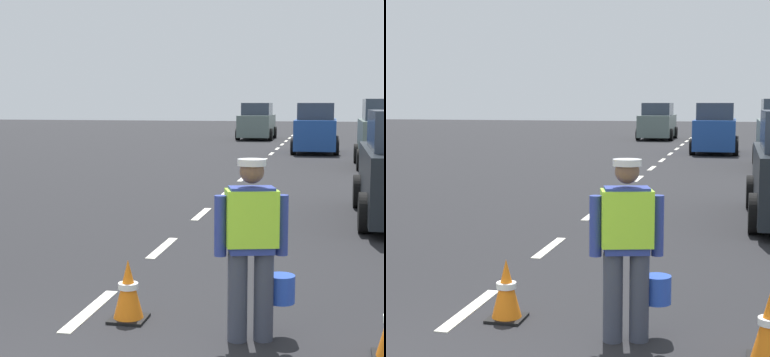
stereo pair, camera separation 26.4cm
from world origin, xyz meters
The scene contains 7 objects.
ground_plane centered at (0.00, 21.00, 0.00)m, with size 96.00×96.00×0.00m, color black.
lane_center_line centered at (0.00, 25.20, 0.00)m, with size 0.14×46.40×0.01m.
road_worker centered at (1.76, 2.22, 0.93)m, with size 0.72×0.51×1.67m.
traffic_cone_near centered at (2.99, 2.01, 0.31)m, with size 0.36×0.36×0.62m.
traffic_cone_far centered at (0.48, 2.50, 0.31)m, with size 0.36×0.36×0.62m.
car_oncoming_third centered at (-1.81, 34.32, 0.97)m, with size 2.05×4.35×2.09m.
car_outgoing_far centered at (1.78, 24.69, 0.98)m, with size 1.95×3.86×2.12m.
Camera 2 is at (2.68, -3.48, 2.18)m, focal length 61.06 mm.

